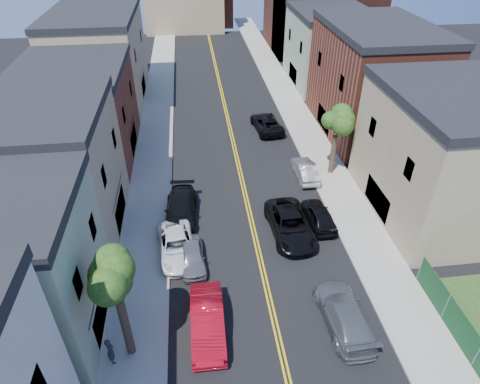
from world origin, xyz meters
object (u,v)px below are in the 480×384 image
object	(u,v)px
dark_car_right_far	(267,123)
black_suv_lane	(290,225)
grey_car_right	(344,314)
red_sedan	(208,321)
white_pickup	(177,246)
grey_car_left	(193,256)
black_car_left	(181,209)
silver_car_right	(305,170)
pedestrian_left	(110,351)
black_car_right	(319,215)

from	to	relation	value
dark_car_right_far	black_suv_lane	size ratio (longest dim) A/B	0.92
grey_car_right	black_suv_lane	distance (m)	8.10
red_sedan	dark_car_right_far	xyz separation A→B (m)	(7.60, 24.23, -0.09)
grey_car_right	white_pickup	bearing A→B (deg)	-38.67
white_pickup	grey_car_left	bearing A→B (deg)	-54.49
black_car_left	silver_car_right	world-z (taller)	black_car_left
black_car_left	pedestrian_left	bearing A→B (deg)	-103.00
grey_car_left	black_suv_lane	world-z (taller)	black_suv_lane
white_pickup	silver_car_right	xyz separation A→B (m)	(11.00, 8.32, -0.01)
grey_car_right	black_suv_lane	size ratio (longest dim) A/B	0.93
black_car_left	dark_car_right_far	xyz separation A→B (m)	(9.00, 13.81, -0.05)
dark_car_right_far	black_suv_lane	xyz separation A→B (m)	(-1.25, -16.65, 0.06)
black_car_left	black_car_right	size ratio (longest dim) A/B	1.29
black_suv_lane	silver_car_right	bearing A→B (deg)	64.92
white_pickup	black_suv_lane	distance (m)	8.12
red_sedan	black_car_right	xyz separation A→B (m)	(8.71, 8.51, -0.11)
pedestrian_left	red_sedan	bearing A→B (deg)	-98.21
grey_car_right	dark_car_right_far	xyz separation A→B (m)	(0.00, 24.66, -0.03)
grey_car_left	black_suv_lane	bearing A→B (deg)	13.82
pedestrian_left	black_car_right	bearing A→B (deg)	-77.33
black_car_left	black_suv_lane	xyz separation A→B (m)	(7.75, -2.84, 0.02)
red_sedan	black_car_right	bearing A→B (deg)	44.94
black_car_right	pedestrian_left	world-z (taller)	pedestrian_left
grey_car_left	pedestrian_left	distance (m)	7.96
black_car_left	dark_car_right_far	bearing A→B (deg)	60.95
grey_car_left	red_sedan	bearing A→B (deg)	-86.49
black_car_right	silver_car_right	size ratio (longest dim) A/B	0.99
silver_car_right	dark_car_right_far	distance (m)	9.59
grey_car_left	black_car_left	bearing A→B (deg)	94.42
grey_car_right	silver_car_right	bearing A→B (deg)	-98.46
white_pickup	black_suv_lane	bearing A→B (deg)	0.75
grey_car_right	dark_car_right_far	distance (m)	24.66
black_suv_lane	grey_car_right	bearing A→B (deg)	-83.90
grey_car_left	pedestrian_left	xyz separation A→B (m)	(-4.32, -6.68, 0.34)
grey_car_right	black_suv_lane	bearing A→B (deg)	-83.19
grey_car_right	black_car_right	xyz separation A→B (m)	(1.11, 8.93, -0.06)
pedestrian_left	silver_car_right	bearing A→B (deg)	-64.55
red_sedan	black_suv_lane	bearing A→B (deg)	50.67
red_sedan	black_car_right	world-z (taller)	red_sedan
red_sedan	grey_car_right	xyz separation A→B (m)	(7.60, -0.43, -0.05)
grey_car_left	black_suv_lane	distance (m)	7.37
red_sedan	black_car_left	bearing A→B (deg)	98.25
white_pickup	black_car_right	bearing A→B (deg)	3.97
red_sedan	black_car_left	world-z (taller)	red_sedan
grey_car_left	dark_car_right_far	size ratio (longest dim) A/B	0.72
black_car_left	black_suv_lane	world-z (taller)	black_suv_lane
grey_car_right	black_car_right	distance (m)	9.00
black_car_right	grey_car_right	bearing A→B (deg)	79.98
white_pickup	pedestrian_left	size ratio (longest dim) A/B	3.02
black_car_left	pedestrian_left	size ratio (longest dim) A/B	3.23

